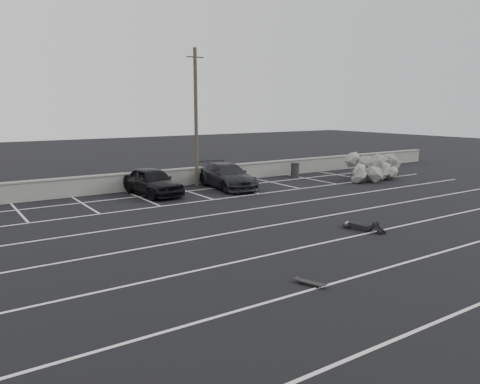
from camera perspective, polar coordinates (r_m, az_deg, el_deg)
ground at (r=16.91m, az=9.59°, el=-6.27°), size 120.00×120.00×0.00m
seawall at (r=28.38m, az=-10.13°, el=1.59°), size 50.00×0.45×1.06m
stall_lines at (r=20.17m, az=0.80°, el=-3.39°), size 36.00×20.05×0.01m
car_left at (r=26.08m, az=-10.64°, el=1.29°), size 2.22×4.64×1.53m
car_right at (r=27.93m, az=-1.56°, el=1.99°), size 2.56×5.23×1.46m
utility_pole at (r=28.35m, az=-5.38°, el=9.00°), size 1.09×0.22×8.19m
trash_bin at (r=32.66m, az=6.72°, el=2.72°), size 0.71×0.71×0.98m
riprap_pile at (r=33.47m, az=16.40°, el=2.54°), size 6.04×3.87×1.13m
person at (r=19.24m, az=14.15°, el=-3.72°), size 1.66×2.53×0.44m
skateboard at (r=13.12m, az=8.57°, el=-10.88°), size 0.44×0.79×0.09m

